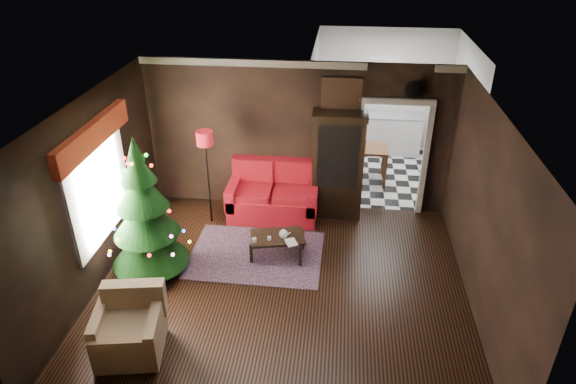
# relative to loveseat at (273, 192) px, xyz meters

# --- Properties ---
(floor) EXTENTS (5.50, 5.50, 0.00)m
(floor) POSITION_rel_loveseat_xyz_m (0.40, -2.05, -0.50)
(floor) COLOR black
(floor) RESTS_ON ground
(ceiling) EXTENTS (5.50, 5.50, 0.00)m
(ceiling) POSITION_rel_loveseat_xyz_m (0.40, -2.05, 2.30)
(ceiling) COLOR white
(ceiling) RESTS_ON ground
(wall_back) EXTENTS (5.50, 0.00, 5.50)m
(wall_back) POSITION_rel_loveseat_xyz_m (0.40, 0.45, 0.90)
(wall_back) COLOR black
(wall_back) RESTS_ON ground
(wall_front) EXTENTS (5.50, 0.00, 5.50)m
(wall_front) POSITION_rel_loveseat_xyz_m (0.40, -4.55, 0.90)
(wall_front) COLOR black
(wall_front) RESTS_ON ground
(wall_left) EXTENTS (0.00, 5.50, 5.50)m
(wall_left) POSITION_rel_loveseat_xyz_m (-2.35, -2.05, 0.90)
(wall_left) COLOR black
(wall_left) RESTS_ON ground
(wall_right) EXTENTS (0.00, 5.50, 5.50)m
(wall_right) POSITION_rel_loveseat_xyz_m (3.15, -2.05, 0.90)
(wall_right) COLOR black
(wall_right) RESTS_ON ground
(doorway) EXTENTS (1.10, 0.10, 2.10)m
(doorway) POSITION_rel_loveseat_xyz_m (2.10, 0.45, 0.55)
(doorway) COLOR white
(doorway) RESTS_ON ground
(left_window) EXTENTS (0.05, 1.60, 1.40)m
(left_window) POSITION_rel_loveseat_xyz_m (-2.31, -1.85, 0.95)
(left_window) COLOR white
(left_window) RESTS_ON wall_left
(valance) EXTENTS (0.12, 2.10, 0.35)m
(valance) POSITION_rel_loveseat_xyz_m (-2.23, -1.85, 1.77)
(valance) COLOR maroon
(valance) RESTS_ON wall_left
(kitchen_floor) EXTENTS (3.00, 3.00, 0.00)m
(kitchen_floor) POSITION_rel_loveseat_xyz_m (2.10, 1.95, -0.50)
(kitchen_floor) COLOR white
(kitchen_floor) RESTS_ON ground
(kitchen_window) EXTENTS (0.70, 0.06, 0.70)m
(kitchen_window) POSITION_rel_loveseat_xyz_m (2.10, 3.40, 1.20)
(kitchen_window) COLOR white
(kitchen_window) RESTS_ON ground
(rug) EXTENTS (2.18, 1.60, 0.01)m
(rug) POSITION_rel_loveseat_xyz_m (-0.11, -1.28, -0.49)
(rug) COLOR #50424A
(rug) RESTS_ON ground
(loveseat) EXTENTS (1.70, 0.90, 1.00)m
(loveseat) POSITION_rel_loveseat_xyz_m (0.00, 0.00, 0.00)
(loveseat) COLOR maroon
(loveseat) RESTS_ON ground
(curio_cabinet) EXTENTS (0.90, 0.45, 1.90)m
(curio_cabinet) POSITION_rel_loveseat_xyz_m (1.15, 0.22, 0.45)
(curio_cabinet) COLOR black
(curio_cabinet) RESTS_ON ground
(floor_lamp) EXTENTS (0.41, 0.41, 1.87)m
(floor_lamp) POSITION_rel_loveseat_xyz_m (-1.10, -0.32, 0.33)
(floor_lamp) COLOR black
(floor_lamp) RESTS_ON ground
(christmas_tree) EXTENTS (1.48, 1.48, 2.27)m
(christmas_tree) POSITION_rel_loveseat_xyz_m (-1.68, -1.82, 0.55)
(christmas_tree) COLOR #0A3313
(christmas_tree) RESTS_ON ground
(armchair) EXTENTS (0.96, 0.96, 0.85)m
(armchair) POSITION_rel_loveseat_xyz_m (-1.34, -3.54, -0.04)
(armchair) COLOR beige
(armchair) RESTS_ON ground
(coffee_table) EXTENTS (0.95, 0.69, 0.39)m
(coffee_table) POSITION_rel_loveseat_xyz_m (0.24, -1.27, -0.30)
(coffee_table) COLOR black
(coffee_table) RESTS_ON rug
(teapot) EXTENTS (0.21, 0.21, 0.15)m
(teapot) POSITION_rel_loveseat_xyz_m (0.34, -1.31, -0.03)
(teapot) COLOR white
(teapot) RESTS_ON coffee_table
(cup_a) EXTENTS (0.08, 0.08, 0.05)m
(cup_a) POSITION_rel_loveseat_xyz_m (0.13, -1.39, -0.08)
(cup_a) COLOR silver
(cup_a) RESTS_ON coffee_table
(cup_b) EXTENTS (0.08, 0.08, 0.06)m
(cup_b) POSITION_rel_loveseat_xyz_m (-0.10, -1.48, -0.07)
(cup_b) COLOR white
(cup_b) RESTS_ON coffee_table
(book) EXTENTS (0.16, 0.08, 0.23)m
(book) POSITION_rel_loveseat_xyz_m (0.41, -1.48, 0.01)
(book) COLOR gray
(book) RESTS_ON coffee_table
(wall_clock) EXTENTS (0.32, 0.32, 0.06)m
(wall_clock) POSITION_rel_loveseat_xyz_m (2.35, 0.40, 1.88)
(wall_clock) COLOR white
(wall_clock) RESTS_ON wall_back
(painting) EXTENTS (0.62, 0.05, 0.52)m
(painting) POSITION_rel_loveseat_xyz_m (1.15, 0.41, 1.75)
(painting) COLOR #AF7B44
(painting) RESTS_ON wall_back
(kitchen_counter) EXTENTS (1.80, 0.60, 0.90)m
(kitchen_counter) POSITION_rel_loveseat_xyz_m (2.10, 3.15, -0.05)
(kitchen_counter) COLOR white
(kitchen_counter) RESTS_ON ground
(kitchen_table) EXTENTS (0.70, 0.70, 0.75)m
(kitchen_table) POSITION_rel_loveseat_xyz_m (1.80, 1.65, -0.12)
(kitchen_table) COLOR brown
(kitchen_table) RESTS_ON ground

